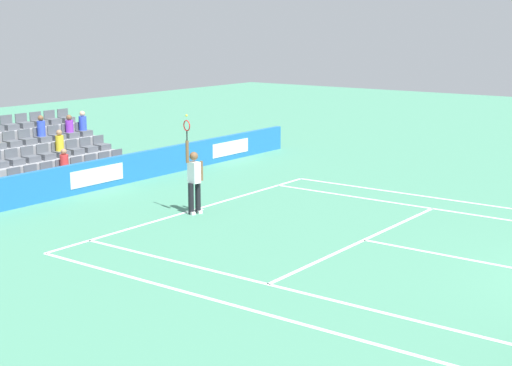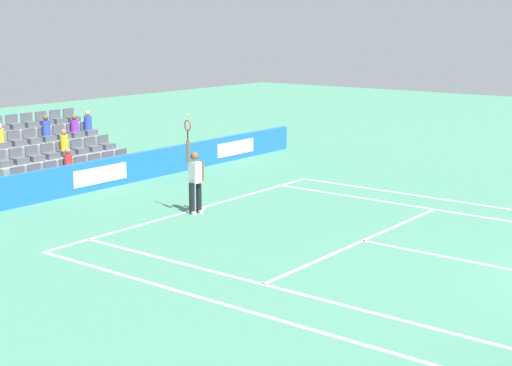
% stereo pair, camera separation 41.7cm
% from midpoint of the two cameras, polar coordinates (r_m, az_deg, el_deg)
% --- Properties ---
extents(line_baseline, '(10.97, 0.10, 0.01)m').
position_cam_midpoint_polar(line_baseline, '(22.35, -4.92, -1.93)').
color(line_baseline, white).
rests_on(line_baseline, ground).
extents(line_service, '(8.23, 0.10, 0.01)m').
position_cam_midpoint_polar(line_service, '(19.27, 7.46, -4.24)').
color(line_service, white).
rests_on(line_service, ground).
extents(line_centre_service, '(0.10, 6.40, 0.01)m').
position_cam_midpoint_polar(line_centre_service, '(18.01, 16.42, -5.79)').
color(line_centre_service, white).
rests_on(line_centre_service, ground).
extents(line_singles_sideline_left, '(0.10, 11.89, 0.01)m').
position_cam_midpoint_polar(line_singles_sideline_left, '(15.71, 1.50, -7.90)').
color(line_singles_sideline_left, white).
rests_on(line_singles_sideline_left, ground).
extents(line_singles_sideline_right, '(0.10, 11.89, 0.01)m').
position_cam_midpoint_polar(line_singles_sideline_right, '(22.67, 13.56, -2.03)').
color(line_singles_sideline_right, white).
rests_on(line_singles_sideline_right, ground).
extents(line_doubles_sideline_left, '(0.10, 11.89, 0.01)m').
position_cam_midpoint_polar(line_doubles_sideline_left, '(14.68, -1.62, -9.36)').
color(line_doubles_sideline_left, white).
rests_on(line_doubles_sideline_left, ground).
extents(line_doubles_sideline_right, '(0.10, 11.89, 0.01)m').
position_cam_midpoint_polar(line_doubles_sideline_right, '(23.90, 14.86, -1.38)').
color(line_doubles_sideline_right, white).
rests_on(line_doubles_sideline_right, ground).
extents(line_centre_mark, '(0.10, 0.20, 0.01)m').
position_cam_midpoint_polar(line_centre_mark, '(22.28, -4.72, -1.97)').
color(line_centre_mark, white).
rests_on(line_centre_mark, ground).
extents(sponsor_barrier, '(20.81, 0.22, 0.97)m').
position_cam_midpoint_polar(sponsor_barrier, '(25.29, -12.39, 0.57)').
color(sponsor_barrier, '#1E66AD').
rests_on(sponsor_barrier, ground).
extents(tennis_player, '(0.51, 0.41, 2.85)m').
position_cam_midpoint_polar(tennis_player, '(21.59, -5.21, 0.26)').
color(tennis_player, black).
rests_on(tennis_player, ground).
extents(stadium_stand, '(4.96, 3.80, 2.19)m').
position_cam_midpoint_polar(stadium_stand, '(27.52, -16.44, 1.68)').
color(stadium_stand, gray).
rests_on(stadium_stand, ground).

